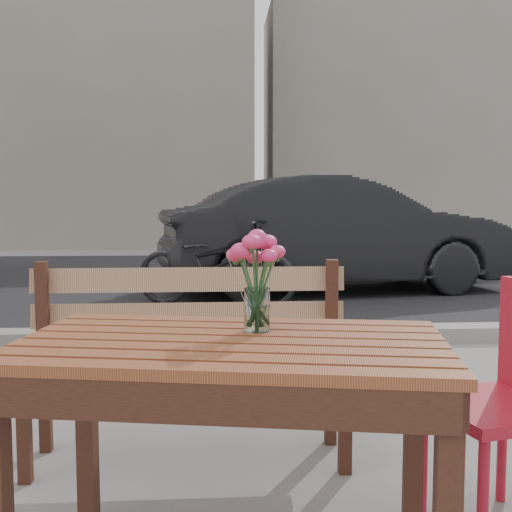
{
  "coord_description": "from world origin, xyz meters",
  "views": [
    {
      "loc": [
        0.13,
        -1.98,
        1.14
      ],
      "look_at": [
        0.25,
        -0.03,
        0.96
      ],
      "focal_mm": 45.0,
      "sensor_mm": 36.0,
      "label": 1
    }
  ],
  "objects_px": {
    "bicycle": "(216,264)",
    "main_vase": "(257,268)",
    "parked_car": "(336,235)",
    "main_table": "(232,381)"
  },
  "relations": [
    {
      "from": "parked_car",
      "to": "bicycle",
      "type": "bearing_deg",
      "value": 115.86
    },
    {
      "from": "parked_car",
      "to": "main_table",
      "type": "bearing_deg",
      "value": 156.6
    },
    {
      "from": "parked_car",
      "to": "bicycle",
      "type": "xyz_separation_m",
      "value": [
        -1.47,
        -1.07,
        -0.24
      ]
    },
    {
      "from": "main_table",
      "to": "bicycle",
      "type": "height_order",
      "value": "bicycle"
    },
    {
      "from": "bicycle",
      "to": "main_vase",
      "type": "bearing_deg",
      "value": -161.74
    },
    {
      "from": "parked_car",
      "to": "main_vase",
      "type": "bearing_deg",
      "value": 157.09
    },
    {
      "from": "main_vase",
      "to": "bicycle",
      "type": "xyz_separation_m",
      "value": [
        -0.13,
        4.82,
        -0.47
      ]
    },
    {
      "from": "parked_car",
      "to": "bicycle",
      "type": "distance_m",
      "value": 1.84
    },
    {
      "from": "main_table",
      "to": "parked_car",
      "type": "relative_size",
      "value": 0.31
    },
    {
      "from": "bicycle",
      "to": "main_table",
      "type": "bearing_deg",
      "value": -162.7
    }
  ]
}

